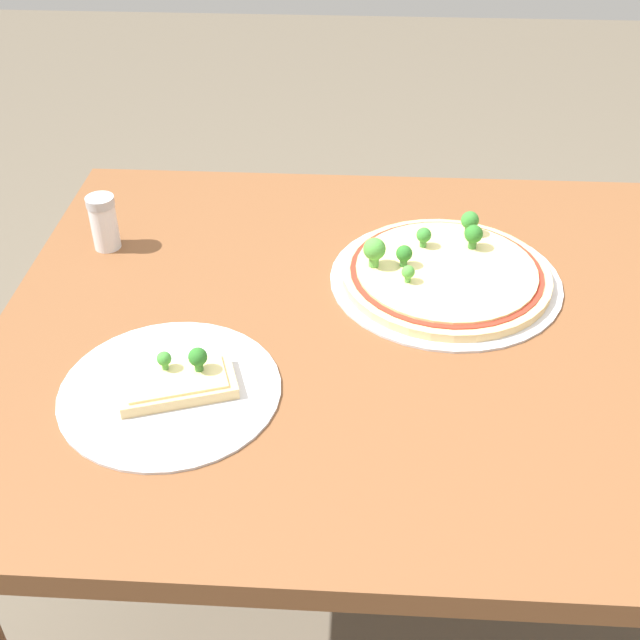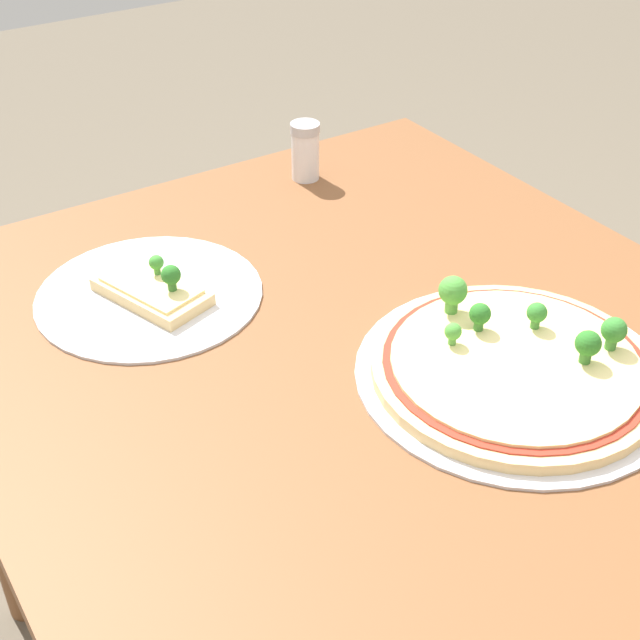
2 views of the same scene
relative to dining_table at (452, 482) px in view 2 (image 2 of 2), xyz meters
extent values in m
cube|color=brown|center=(0.00, 0.00, 0.06)|extent=(1.39, 0.92, 0.04)
cylinder|color=brown|center=(-0.63, 0.40, -0.30)|extent=(0.06, 0.06, 0.69)
cylinder|color=silver|center=(-0.03, 0.11, 0.08)|extent=(0.36, 0.36, 0.00)
cylinder|color=#E5C17F|center=(-0.03, 0.11, 0.09)|extent=(0.32, 0.32, 0.01)
cylinder|color=#A82D1E|center=(-0.03, 0.11, 0.10)|extent=(0.30, 0.30, 0.00)
cylinder|color=#F4DB8E|center=(-0.03, 0.11, 0.10)|extent=(0.28, 0.28, 0.00)
sphere|color=#479338|center=(-0.15, 0.11, 0.14)|extent=(0.03, 0.03, 0.03)
cylinder|color=#51973E|center=(-0.15, 0.11, 0.11)|extent=(0.02, 0.02, 0.02)
sphere|color=#337A2D|center=(0.01, 0.21, 0.13)|extent=(0.03, 0.03, 0.03)
cylinder|color=#3F8136|center=(0.01, 0.21, 0.11)|extent=(0.01, 0.01, 0.01)
sphere|color=#286B23|center=(0.01, 0.17, 0.13)|extent=(0.03, 0.03, 0.03)
cylinder|color=#37742D|center=(0.01, 0.17, 0.11)|extent=(0.01, 0.01, 0.01)
sphere|color=#479338|center=(-0.09, 0.07, 0.12)|extent=(0.02, 0.02, 0.02)
cylinder|color=#51973E|center=(-0.09, 0.07, 0.11)|extent=(0.01, 0.01, 0.01)
sphere|color=#286B23|center=(-0.10, 0.11, 0.13)|extent=(0.03, 0.03, 0.03)
cylinder|color=#37742D|center=(-0.10, 0.11, 0.11)|extent=(0.01, 0.01, 0.01)
sphere|color=#337A2D|center=(-0.07, 0.17, 0.13)|extent=(0.02, 0.02, 0.02)
cylinder|color=#3F8136|center=(-0.07, 0.17, 0.11)|extent=(0.01, 0.01, 0.01)
cylinder|color=silver|center=(-0.41, -0.17, 0.08)|extent=(0.29, 0.29, 0.00)
cube|color=#E5C17F|center=(-0.40, -0.17, 0.09)|extent=(0.17, 0.12, 0.02)
cube|color=#F4DB8E|center=(-0.40, -0.17, 0.10)|extent=(0.14, 0.10, 0.00)
sphere|color=#286B23|center=(-0.37, -0.15, 0.13)|extent=(0.03, 0.03, 0.03)
cylinder|color=#37742D|center=(-0.37, -0.15, 0.11)|extent=(0.01, 0.01, 0.01)
sphere|color=#3D8933|center=(-0.42, -0.15, 0.12)|extent=(0.02, 0.02, 0.02)
cylinder|color=#488E3A|center=(-0.42, -0.15, 0.11)|extent=(0.01, 0.01, 0.01)
cylinder|color=silver|center=(-0.59, 0.18, 0.12)|extent=(0.04, 0.04, 0.08)
cylinder|color=#B2B2B7|center=(-0.59, 0.18, 0.17)|extent=(0.05, 0.05, 0.02)
camera|label=1|loc=(-0.17, -0.94, 0.79)|focal=45.00mm
camera|label=2|loc=(0.51, -0.50, 0.72)|focal=50.00mm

